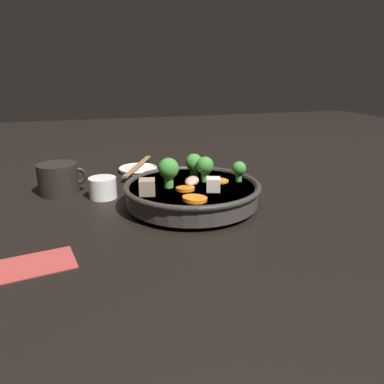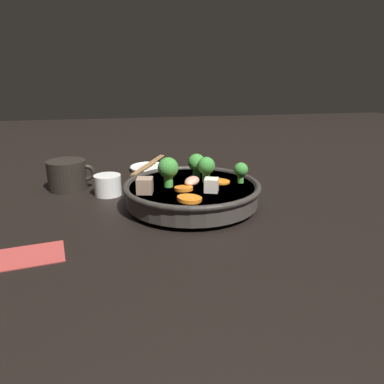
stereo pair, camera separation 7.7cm
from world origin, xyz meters
TOP-DOWN VIEW (x-y plane):
  - ground_plane at (0.00, 0.00)m, footprint 3.00×3.00m
  - stirfry_bowl at (0.00, 0.00)m, footprint 0.29×0.29m
  - side_saucer at (-0.07, 0.31)m, footprint 0.11×0.11m
  - tea_cup at (-0.18, 0.11)m, footprint 0.06×0.06m
  - dark_mug at (-0.27, 0.17)m, footprint 0.11×0.09m
  - napkin at (-0.29, -0.17)m, footprint 0.12×0.10m
  - chopsticks_pair at (-0.07, 0.31)m, footprint 0.11×0.22m

SIDE VIEW (x-z plane):
  - ground_plane at x=0.00m, z-range 0.00..0.00m
  - napkin at x=-0.29m, z-range 0.00..0.00m
  - side_saucer at x=-0.07m, z-range 0.00..0.01m
  - chopsticks_pair at x=-0.07m, z-range 0.01..0.02m
  - tea_cup at x=-0.18m, z-range 0.00..0.05m
  - dark_mug at x=-0.27m, z-range 0.00..0.07m
  - stirfry_bowl at x=0.00m, z-range -0.02..0.09m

